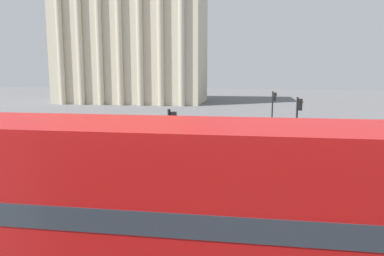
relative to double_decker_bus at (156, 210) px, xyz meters
The scene contains 10 objects.
double_decker_bus is the anchor object (origin of this frame).
plaza_building_left 54.87m from the double_decker_bus, 108.21° to the left, with size 23.25×12.66×24.84m.
traffic_light_near 7.07m from the double_decker_bus, 99.51° to the left, with size 0.42×0.24×3.64m.
traffic_light_mid 16.58m from the double_decker_bus, 73.38° to the left, with size 0.42×0.24×3.54m.
traffic_light_far 24.49m from the double_decker_bus, 81.16° to the left, with size 0.42×0.24×3.41m.
car_navy 14.79m from the double_decker_bus, 58.45° to the left, with size 4.20×1.93×1.35m.
car_black 18.35m from the double_decker_bus, 99.63° to the left, with size 4.20×1.93×1.35m.
pedestrian_black 14.85m from the double_decker_bus, 106.26° to the left, with size 0.32×0.32×1.70m.
pedestrian_blue 17.88m from the double_decker_bus, 90.30° to the left, with size 0.32×0.32×1.81m.
pedestrian_yellow 15.22m from the double_decker_bus, 97.81° to the left, with size 0.32×0.32×1.62m.
Camera 1 is at (0.15, -2.27, 5.16)m, focal length 35.00 mm.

